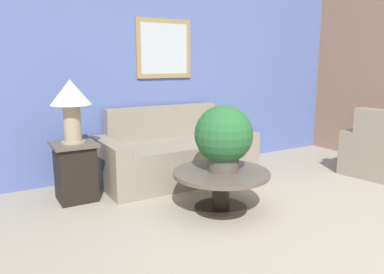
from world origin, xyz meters
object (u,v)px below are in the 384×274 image
(couch_main, at_px, (175,156))
(coffee_table, at_px, (221,182))
(potted_plant_on_table, at_px, (224,136))
(side_table, at_px, (75,171))
(table_lamp, at_px, (71,100))

(couch_main, bearing_deg, coffee_table, -94.43)
(potted_plant_on_table, bearing_deg, side_table, 140.24)
(coffee_table, distance_m, side_table, 1.60)
(table_lamp, xyz_separation_m, potted_plant_on_table, (1.25, -1.04, -0.35))
(table_lamp, bearing_deg, couch_main, 5.48)
(couch_main, xyz_separation_m, potted_plant_on_table, (-0.06, -1.16, 0.46))
(table_lamp, height_order, potted_plant_on_table, table_lamp)
(coffee_table, distance_m, potted_plant_on_table, 0.47)
(coffee_table, height_order, potted_plant_on_table, potted_plant_on_table)
(potted_plant_on_table, bearing_deg, table_lamp, 140.24)
(table_lamp, bearing_deg, side_table, 0.00)
(couch_main, height_order, table_lamp, table_lamp)
(coffee_table, distance_m, table_lamp, 1.80)
(side_table, xyz_separation_m, table_lamp, (0.00, 0.00, 0.78))
(side_table, height_order, potted_plant_on_table, potted_plant_on_table)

